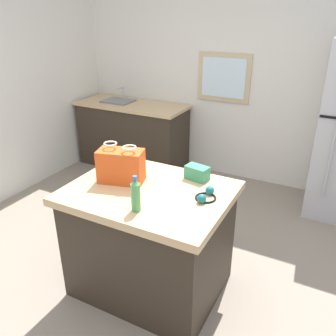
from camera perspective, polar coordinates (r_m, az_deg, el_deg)
ground at (r=3.02m, az=-1.47°, el=-19.46°), size 5.88×5.88×0.00m
back_wall at (r=4.54m, az=13.88°, el=14.12°), size 4.83×0.13×2.67m
kitchen_island at (r=2.81m, az=-2.90°, el=-11.45°), size 1.17×0.92×0.89m
sink_counter at (r=5.03m, az=-5.73°, el=5.44°), size 1.52×0.64×1.09m
shopping_bag at (r=2.66m, az=-7.61°, el=0.36°), size 0.37×0.26×0.30m
small_box at (r=2.71m, az=4.71°, el=-0.77°), size 0.19×0.14×0.11m
bottle at (r=2.27m, az=-5.25°, el=-4.41°), size 0.06×0.06×0.25m
ear_defenders at (r=2.45m, az=6.12°, el=-4.46°), size 0.16×0.20×0.06m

